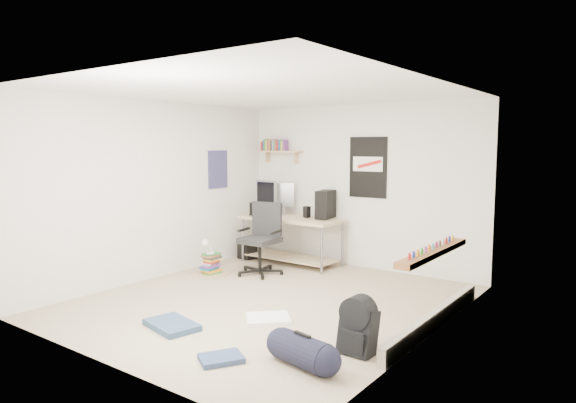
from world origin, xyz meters
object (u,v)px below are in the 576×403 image
Objects in this scene: duffel_bag at (302,351)px; office_chair at (260,241)px; backpack at (358,332)px; desk at (291,241)px; book_stack at (211,264)px.

office_chair is at bearing 146.29° from duffel_bag.
backpack is (2.55, -1.70, -0.29)m from office_chair.
backpack is (2.58, -2.53, -0.16)m from desk.
desk is at bearing 137.75° from duffel_bag.
book_stack is (-0.54, -1.27, -0.22)m from desk.
office_chair is (0.03, -0.83, 0.12)m from desk.
book_stack is (-3.12, 1.26, -0.05)m from backpack.
office_chair reaches higher than backpack.
backpack is at bearing -43.97° from office_chair.
office_chair is 2.35× the size of book_stack.
desk reaches higher than backpack.
backpack is at bearing -38.61° from desk.
office_chair reaches higher than book_stack.
backpack is at bearing 76.62° from duffel_bag.
desk is 1.40m from book_stack.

